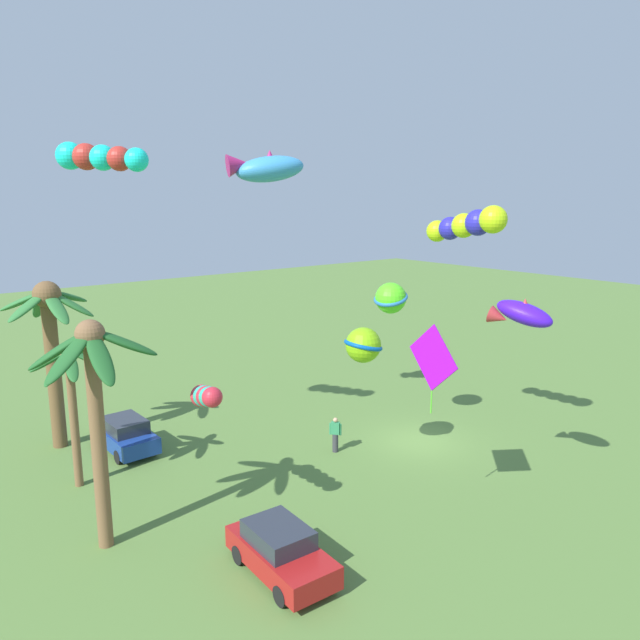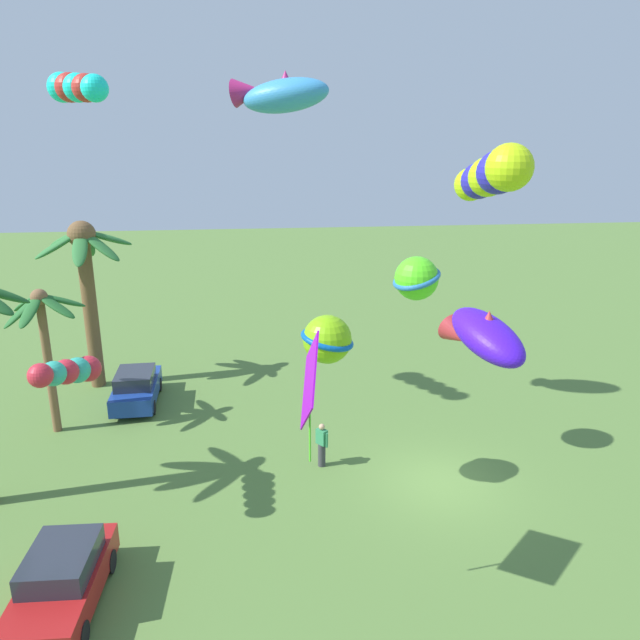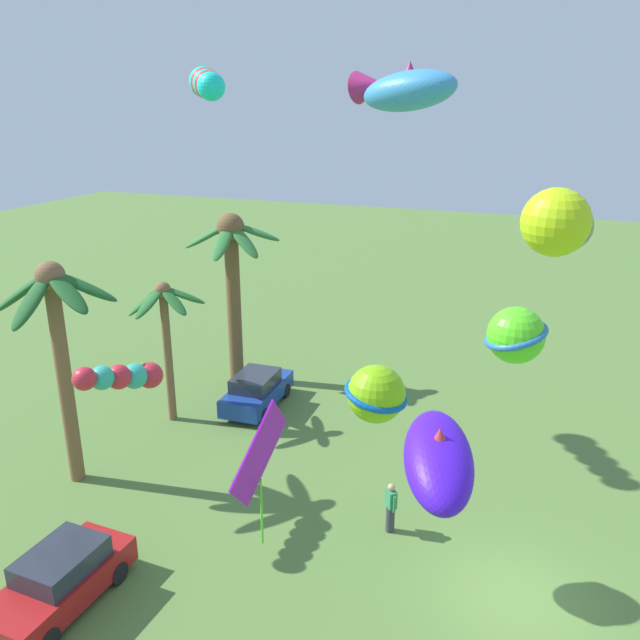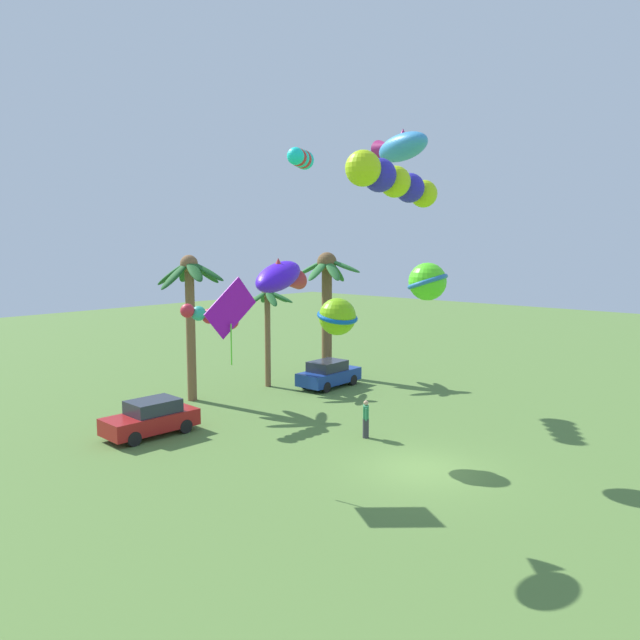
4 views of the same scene
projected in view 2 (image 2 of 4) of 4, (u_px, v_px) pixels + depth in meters
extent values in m
plane|color=#567A38|center=(439.00, 483.00, 19.66)|extent=(120.00, 120.00, 0.00)
cylinder|color=brown|center=(91.00, 313.00, 26.53)|extent=(0.63, 0.63, 6.97)
ellipsoid|color=#2D7033|center=(87.00, 244.00, 26.48)|extent=(1.91, 0.75, 1.61)
ellipsoid|color=#2D7033|center=(66.00, 239.00, 26.06)|extent=(1.73, 2.11, 1.09)
ellipsoid|color=#2D7033|center=(58.00, 245.00, 25.14)|extent=(1.43, 2.14, 1.26)
ellipsoid|color=#2D7033|center=(80.00, 248.00, 24.79)|extent=(2.06, 0.86, 1.42)
ellipsoid|color=#2D7033|center=(100.00, 246.00, 25.32)|extent=(1.49, 2.06, 1.41)
ellipsoid|color=#2D7033|center=(107.00, 238.00, 26.08)|extent=(1.42, 2.23, 1.01)
sphere|color=brown|center=(82.00, 234.00, 25.52)|extent=(1.19, 1.19, 1.19)
cylinder|color=brown|center=(49.00, 366.00, 22.47)|extent=(0.32, 0.32, 5.37)
ellipsoid|color=#236028|center=(47.00, 299.00, 22.49)|extent=(1.60, 0.53, 0.91)
ellipsoid|color=#236028|center=(27.00, 303.00, 22.10)|extent=(1.25, 1.55, 0.97)
ellipsoid|color=#236028|center=(21.00, 312.00, 21.41)|extent=(1.19, 1.45, 1.17)
ellipsoid|color=#236028|center=(30.00, 311.00, 21.10)|extent=(1.60, 0.73, 1.00)
ellipsoid|color=#236028|center=(57.00, 307.00, 21.54)|extent=(1.11, 1.62, 0.92)
ellipsoid|color=#236028|center=(63.00, 301.00, 22.11)|extent=(1.01, 1.68, 0.80)
sphere|color=brown|center=(39.00, 297.00, 21.69)|extent=(0.61, 0.61, 0.61)
cube|color=#A51919|center=(62.00, 587.00, 14.27)|extent=(3.97, 1.87, 0.70)
cube|color=#282D38|center=(61.00, 560.00, 14.23)|extent=(2.09, 1.58, 0.56)
cylinder|color=black|center=(82.00, 635.00, 13.26)|extent=(0.61, 0.21, 0.60)
cylinder|color=black|center=(9.00, 639.00, 13.15)|extent=(0.61, 0.21, 0.60)
cylinder|color=black|center=(110.00, 562.00, 15.57)|extent=(0.61, 0.21, 0.60)
cylinder|color=black|center=(49.00, 565.00, 15.46)|extent=(0.61, 0.21, 0.60)
cube|color=navy|center=(137.00, 390.00, 25.47)|extent=(3.95, 1.82, 0.70)
cube|color=#282D38|center=(135.00, 378.00, 25.15)|extent=(2.07, 1.56, 0.56)
cylinder|color=black|center=(123.00, 387.00, 26.59)|extent=(0.61, 0.20, 0.60)
cylinder|color=black|center=(159.00, 385.00, 26.81)|extent=(0.61, 0.20, 0.60)
cylinder|color=black|center=(113.00, 410.00, 24.30)|extent=(0.61, 0.20, 0.60)
cylinder|color=black|center=(153.00, 408.00, 24.53)|extent=(0.61, 0.20, 0.60)
cylinder|color=#38383D|center=(322.00, 455.00, 20.62)|extent=(0.26, 0.26, 0.84)
cube|color=#338956|center=(322.00, 437.00, 20.42)|extent=(0.44, 0.42, 0.54)
sphere|color=tan|center=(322.00, 427.00, 20.31)|extent=(0.21, 0.21, 0.21)
cylinder|color=#338956|center=(317.00, 436.00, 20.58)|extent=(0.09, 0.09, 0.52)
cylinder|color=#338956|center=(327.00, 440.00, 20.28)|extent=(0.09, 0.09, 0.52)
sphere|color=#7CC414|center=(327.00, 339.00, 17.51)|extent=(1.45, 1.45, 1.45)
torus|color=#0A52AE|center=(327.00, 339.00, 17.51)|extent=(1.93, 1.93, 0.51)
cube|color=purple|center=(310.00, 381.00, 12.95)|extent=(2.21, 0.47, 2.16)
cylinder|color=#56D72C|center=(310.00, 433.00, 13.31)|extent=(0.05, 0.05, 1.44)
ellipsoid|color=#4013E0|center=(487.00, 336.00, 11.92)|extent=(2.34, 1.59, 1.22)
cone|color=#BB3134|center=(459.00, 334.00, 12.79)|extent=(0.94, 0.84, 0.78)
cone|color=#BB3134|center=(489.00, 321.00, 11.83)|extent=(0.50, 0.50, 0.41)
sphere|color=#53E621|center=(417.00, 278.00, 18.91)|extent=(1.40, 1.40, 1.40)
torus|color=#266CAF|center=(417.00, 278.00, 18.91)|extent=(1.96, 1.94, 0.65)
sphere|color=red|center=(88.00, 369.00, 17.46)|extent=(0.77, 0.77, 0.77)
sphere|color=teal|center=(77.00, 370.00, 16.93)|extent=(0.74, 0.74, 0.74)
sphere|color=red|center=(66.00, 372.00, 16.40)|extent=(0.71, 0.71, 0.71)
sphere|color=teal|center=(54.00, 374.00, 15.88)|extent=(0.68, 0.68, 0.68)
sphere|color=red|center=(40.00, 376.00, 15.35)|extent=(0.65, 0.65, 0.65)
sphere|color=#B7E214|center=(509.00, 167.00, 13.41)|extent=(1.08, 1.08, 1.08)
sphere|color=#2824B5|center=(498.00, 172.00, 14.16)|extent=(1.04, 1.04, 1.04)
sphere|color=#B7E214|center=(488.00, 177.00, 14.92)|extent=(1.00, 1.00, 1.00)
sphere|color=#2824B5|center=(479.00, 181.00, 15.67)|extent=(0.95, 0.95, 0.95)
sphere|color=#B7E214|center=(471.00, 184.00, 16.43)|extent=(0.91, 0.91, 0.91)
sphere|color=#16E5D2|center=(62.00, 87.00, 21.44)|extent=(1.06, 1.06, 1.06)
sphere|color=red|center=(70.00, 88.00, 20.92)|extent=(1.02, 1.02, 1.02)
sphere|color=#16E5D2|center=(78.00, 88.00, 20.40)|extent=(0.97, 0.97, 0.97)
sphere|color=red|center=(86.00, 88.00, 19.89)|extent=(0.93, 0.93, 0.93)
sphere|color=#16E5D2|center=(95.00, 88.00, 19.37)|extent=(0.89, 0.89, 0.89)
ellipsoid|color=#3890D2|center=(286.00, 96.00, 20.50)|extent=(2.57, 3.53, 1.48)
cone|color=#AB2163|center=(248.00, 91.00, 20.77)|extent=(1.30, 1.37, 1.09)
cone|color=#AB2163|center=(285.00, 80.00, 20.35)|extent=(0.79, 0.79, 0.63)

